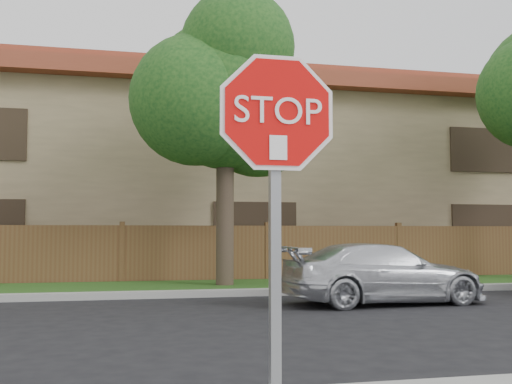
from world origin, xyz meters
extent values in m
cube|color=gray|center=(0.00, 8.15, 0.07)|extent=(70.00, 0.30, 0.15)
cube|color=#1E4714|center=(0.00, 9.80, 0.06)|extent=(70.00, 3.00, 0.12)
cube|color=brown|center=(0.00, 11.40, 0.80)|extent=(70.00, 0.12, 1.60)
cube|color=#8F7C59|center=(0.00, 17.00, 3.00)|extent=(34.00, 8.00, 6.00)
cube|color=brown|center=(0.00, 17.00, 6.25)|extent=(35.20, 9.20, 0.50)
cube|color=brown|center=(0.00, 17.00, 6.85)|extent=(33.00, 5.50, 0.70)
cylinder|color=#382B21|center=(2.50, 9.70, 1.96)|extent=(0.44, 0.44, 3.92)
sphere|color=#134016|center=(2.50, 9.70, 4.90)|extent=(3.80, 3.80, 3.80)
sphere|color=#134016|center=(3.40, 10.00, 4.34)|extent=(3.00, 3.00, 3.00)
sphere|color=#134016|center=(1.70, 9.30, 4.62)|extent=(3.20, 3.20, 3.20)
sphere|color=#134016|center=(2.70, 9.10, 5.95)|extent=(2.80, 2.80, 2.80)
cube|color=gray|center=(0.93, -1.44, 1.25)|extent=(0.06, 0.06, 2.30)
cylinder|color=white|center=(0.93, -1.50, 2.15)|extent=(1.01, 0.02, 1.01)
cylinder|color=red|center=(0.93, -1.51, 2.15)|extent=(0.93, 0.02, 0.93)
cube|color=white|center=(0.93, -1.53, 1.93)|extent=(0.11, 0.00, 0.15)
imported|color=silver|center=(5.08, 6.11, 0.60)|extent=(4.21, 1.92, 1.19)
camera|label=1|loc=(0.02, -5.02, 1.42)|focal=42.00mm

